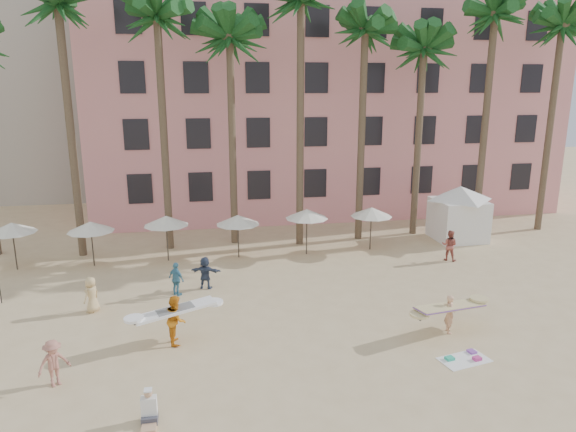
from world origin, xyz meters
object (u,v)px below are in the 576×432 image
Objects in this scene: carrier_yellow at (450,311)px; carrier_white at (176,318)px; pink_hotel at (321,107)px; cabana at (459,208)px.

carrier_white is (-10.76, 1.02, 0.09)m from carrier_yellow.
pink_hotel is 25.38m from carrier_yellow.
cabana is 1.42× the size of carrier_white.
carrier_white is at bearing 174.58° from carrier_yellow.
cabana is 20.70m from carrier_white.
pink_hotel is 7.75× the size of cabana.
pink_hotel is at bearing 64.41° from carrier_white.
cabana is at bearing 32.43° from carrier_white.
carrier_white is at bearing -115.59° from pink_hotel.
carrier_white is (-11.18, -23.35, -6.98)m from pink_hotel.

